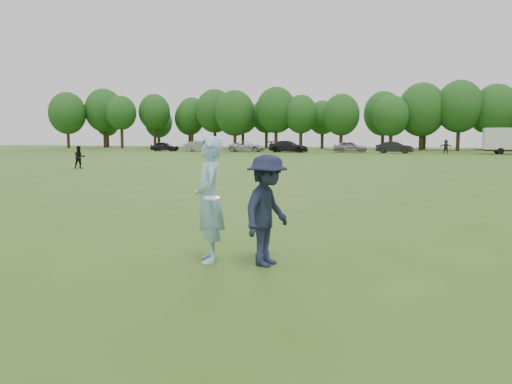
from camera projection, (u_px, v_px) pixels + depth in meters
ground at (274, 271)px, 7.90m from camera, size 200.00×200.00×0.00m
thrower at (209, 200)px, 8.39m from camera, size 0.81×0.92×2.12m
defender at (267, 210)px, 8.17m from camera, size 0.92×1.30×1.84m
player_far_a at (79, 157)px, 33.20m from camera, size 0.91×0.94×1.52m
player_far_d at (446, 147)px, 61.89m from camera, size 1.70×0.75×1.77m
car_a at (165, 146)px, 73.41m from camera, size 4.22×1.92×1.40m
car_b at (200, 146)px, 72.13m from camera, size 4.70×2.04×1.50m
car_c at (247, 147)px, 70.30m from camera, size 5.32×2.77×1.43m
car_d at (288, 147)px, 68.11m from camera, size 5.54×2.49×1.58m
car_e at (350, 147)px, 67.20m from camera, size 4.60×2.18×1.52m
car_f at (395, 147)px, 64.27m from camera, size 4.75×2.17×1.51m
disc_in_play at (212, 198)px, 8.02m from camera, size 0.32×0.32×0.06m
treeline at (422, 111)px, 79.18m from camera, size 130.35×18.39×11.74m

